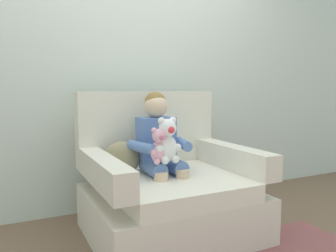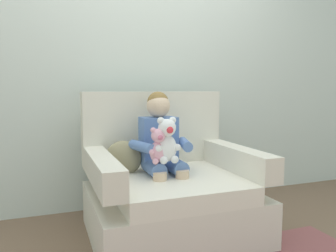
{
  "view_description": "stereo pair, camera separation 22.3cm",
  "coord_description": "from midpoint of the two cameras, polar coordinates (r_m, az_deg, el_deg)",
  "views": [
    {
      "loc": [
        -1.03,
        -2.05,
        1.03
      ],
      "look_at": [
        -0.05,
        -0.05,
        0.79
      ],
      "focal_mm": 35.68,
      "sensor_mm": 36.0,
      "label": 1
    },
    {
      "loc": [
        -0.82,
        -2.13,
        1.03
      ],
      "look_at": [
        -0.05,
        -0.05,
        0.79
      ],
      "focal_mm": 35.68,
      "sensor_mm": 36.0,
      "label": 2
    }
  ],
  "objects": [
    {
      "name": "plush_white",
      "position": [
        2.22,
        2.7,
        -2.65
      ],
      "size": [
        0.18,
        0.15,
        0.31
      ],
      "rotation": [
        0.0,
        0.0,
        0.24
      ],
      "color": "white",
      "rests_on": "armchair"
    },
    {
      "name": "armchair",
      "position": [
        2.44,
        2.86,
        -10.98
      ],
      "size": [
        1.12,
        0.97,
        1.02
      ],
      "color": "silver",
      "rests_on": "ground"
    },
    {
      "name": "throw_pillow",
      "position": [
        2.41,
        -5.02,
        -5.6
      ],
      "size": [
        0.28,
        0.16,
        0.26
      ],
      "primitive_type": "ellipsoid",
      "rotation": [
        0.0,
        0.0,
        -0.18
      ],
      "color": "#998C66",
      "rests_on": "armchair"
    },
    {
      "name": "seated_child",
      "position": [
        2.38,
        1.57,
        -3.02
      ],
      "size": [
        0.45,
        0.39,
        0.82
      ],
      "rotation": [
        0.0,
        0.0,
        0.08
      ],
      "color": "#597AB7",
      "rests_on": "armchair"
    },
    {
      "name": "back_wall",
      "position": [
        3.01,
        -2.52,
        11.31
      ],
      "size": [
        6.0,
        0.1,
        2.6
      ],
      "primitive_type": "cube",
      "color": "silver",
      "rests_on": "ground"
    },
    {
      "name": "plush_pink",
      "position": [
        2.2,
        1.21,
        -3.53
      ],
      "size": [
        0.14,
        0.12,
        0.24
      ],
      "rotation": [
        0.0,
        0.0,
        0.35
      ],
      "color": "#EAA8BC",
      "rests_on": "armchair"
    },
    {
      "name": "ground_plane",
      "position": [
        2.51,
        3.31,
        -18.1
      ],
      "size": [
        8.0,
        8.0,
        0.0
      ],
      "primitive_type": "plane",
      "color": "brown"
    }
  ]
}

